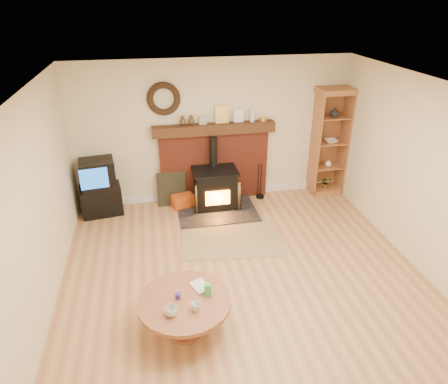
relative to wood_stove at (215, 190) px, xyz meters
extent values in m
plane|color=#A67045|center=(0.05, -2.27, -0.36)|extent=(5.50, 5.50, 0.00)
cube|color=beige|center=(0.05, 0.48, 0.94)|extent=(5.00, 0.02, 2.60)
cube|color=beige|center=(-2.45, -2.27, 0.94)|extent=(0.02, 5.50, 2.60)
cube|color=beige|center=(2.55, -2.27, 0.94)|extent=(0.02, 5.50, 2.60)
cube|color=white|center=(0.05, -2.27, 2.24)|extent=(5.00, 5.50, 0.02)
cube|color=white|center=(0.05, 0.46, -0.30)|extent=(5.00, 0.04, 0.12)
torus|color=black|center=(-0.80, 0.42, 1.59)|extent=(0.57, 0.11, 0.57)
cube|color=maroon|center=(0.05, 0.40, 0.29)|extent=(2.00, 0.15, 1.30)
cube|color=#361E11|center=(0.05, 0.37, 1.03)|extent=(2.20, 0.22, 0.18)
cube|color=#999999|center=(-0.15, 0.38, 1.19)|extent=(0.13, 0.05, 0.14)
cube|color=gold|center=(0.20, 0.40, 1.27)|extent=(0.24, 0.06, 0.30)
cube|color=white|center=(0.50, 0.40, 1.23)|extent=(0.18, 0.05, 0.22)
cylinder|color=white|center=(0.75, 0.38, 1.23)|extent=(0.08, 0.08, 0.22)
cylinder|color=gold|center=(0.95, 0.38, 1.15)|extent=(0.14, 0.14, 0.07)
cube|color=black|center=(0.00, -0.17, -0.35)|extent=(1.40, 1.00, 0.03)
cube|color=black|center=(0.00, 0.03, 0.00)|extent=(0.72, 0.52, 0.67)
cube|color=black|center=(0.00, 0.03, 0.36)|extent=(0.80, 0.57, 0.04)
cylinder|color=black|center=(0.00, 0.18, 0.66)|extent=(0.14, 0.14, 0.56)
cube|color=orange|center=(0.00, -0.24, -0.04)|extent=(0.43, 0.02, 0.27)
cube|color=black|center=(-0.33, -0.18, -0.02)|extent=(0.17, 0.23, 0.54)
cube|color=black|center=(0.33, -0.18, -0.02)|extent=(0.17, 0.23, 0.54)
cube|color=brown|center=(0.07, -1.09, -0.36)|extent=(1.72, 1.28, 0.01)
cube|color=black|center=(-2.02, 0.20, -0.11)|extent=(0.75, 0.57, 0.51)
cube|color=black|center=(-2.02, 0.20, 0.40)|extent=(0.63, 0.55, 0.51)
cube|color=#1757AE|center=(-2.06, -0.05, 0.42)|extent=(0.45, 0.08, 0.36)
cube|color=#9A5B32|center=(2.24, 0.26, -0.31)|extent=(0.60, 0.43, 0.10)
cube|color=#9A5B32|center=(2.24, 0.46, 0.64)|extent=(0.60, 0.02, 1.90)
cube|color=#9A5B32|center=(1.95, 0.26, 0.64)|extent=(0.02, 0.43, 1.90)
cube|color=#9A5B32|center=(2.53, 0.26, 0.64)|extent=(0.02, 0.43, 1.90)
cube|color=#9A5B32|center=(2.24, 0.26, 1.64)|extent=(0.66, 0.47, 0.10)
cube|color=#9A5B32|center=(2.24, 0.26, 0.18)|extent=(0.56, 0.39, 0.02)
cube|color=#9A5B32|center=(2.24, 0.26, 0.67)|extent=(0.56, 0.39, 0.02)
cube|color=#9A5B32|center=(2.24, 0.26, 1.16)|extent=(0.56, 0.39, 0.02)
imported|color=white|center=(2.24, 0.21, 1.26)|extent=(0.18, 0.18, 0.19)
imported|color=white|center=(2.24, 0.21, 0.71)|extent=(0.23, 0.23, 0.06)
sphere|color=white|center=(2.24, 0.21, 0.25)|extent=(0.12, 0.12, 0.12)
imported|color=green|center=(2.24, 0.21, -0.15)|extent=(0.21, 0.18, 0.23)
cube|color=orange|center=(-0.59, 0.13, -0.24)|extent=(0.44, 0.34, 0.24)
cube|color=black|center=(-0.78, 0.28, -0.05)|extent=(0.53, 0.14, 0.63)
cylinder|color=black|center=(0.91, 0.23, -0.34)|extent=(0.16, 0.16, 0.04)
cylinder|color=black|center=(0.86, 0.23, -0.01)|extent=(0.02, 0.02, 0.70)
cylinder|color=black|center=(0.91, 0.23, -0.01)|extent=(0.02, 0.02, 0.70)
cylinder|color=brown|center=(-0.85, -2.88, -0.35)|extent=(0.47, 0.47, 0.03)
cylinder|color=brown|center=(-0.85, -2.88, -0.15)|extent=(0.17, 0.17, 0.38)
cylinder|color=brown|center=(-0.85, -2.88, 0.07)|extent=(1.07, 1.07, 0.05)
imported|color=white|center=(-1.01, -3.09, 0.14)|extent=(0.13, 0.13, 0.10)
imported|color=white|center=(-0.74, -3.07, 0.14)|extent=(0.11, 0.11, 0.10)
imported|color=#4C331E|center=(-0.73, -2.73, 0.10)|extent=(0.18, 0.24, 0.02)
cylinder|color=#372395|center=(-0.92, -2.84, 0.13)|extent=(0.06, 0.06, 0.07)
cube|color=green|center=(-0.58, -2.86, 0.17)|extent=(0.07, 0.07, 0.16)
camera|label=1|loc=(-1.06, -6.39, 3.21)|focal=32.00mm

